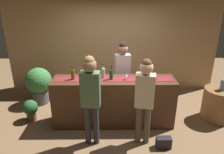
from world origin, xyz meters
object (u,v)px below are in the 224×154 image
Objects in this scene: wine_glass_near_customer at (126,75)px; customer_browsing at (91,92)px; round_side_table at (218,104)px; potted_plant_small at (31,109)px; wine_bottle_green at (111,74)px; bartender at (123,70)px; handbag at (164,143)px; customer_sipping at (145,94)px; vase_on_side_table at (223,85)px; wine_glass_mid_counter at (145,76)px; potted_plant_tall at (39,83)px; wine_bottle_clear at (103,73)px; wine_bottle_amber at (73,74)px.

wine_glass_near_customer is 0.08× the size of customer_browsing.
round_side_table is 4.25m from potted_plant_small.
wine_bottle_green is 2.55m from round_side_table.
handbag is at bearing 105.15° from bartender.
customer_sipping is 7.06× the size of vase_on_side_table.
customer_browsing is 1.67m from handbag.
wine_glass_near_customer is 0.08× the size of customer_sipping.
bartender is at bearing 167.85° from vase_on_side_table.
potted_plant_tall is at bearing 158.18° from wine_glass_mid_counter.
vase_on_side_table is (2.61, 0.03, -0.30)m from wine_bottle_clear.
potted_plant_small is 1.76× the size of handbag.
potted_plant_tall is at bearing 155.83° from wine_glass_near_customer.
customer_sipping is (0.33, -1.26, 0.00)m from bartender.
bartender is 0.96× the size of customer_browsing.
wine_glass_mid_counter is 1.33m from handbag.
wine_glass_near_customer is 0.95m from customer_browsing.
handbag is (1.76, -0.84, -1.05)m from wine_bottle_amber.
customer_sipping is at bearing -99.17° from wine_glass_mid_counter.
handbag is (0.38, -0.17, -0.94)m from customer_sipping.
bartender is 1.75× the size of potted_plant_tall.
wine_bottle_clear is at bearing 38.02° from bartender.
wine_bottle_green reaches higher than wine_glass_near_customer.
vase_on_side_table is 0.25× the size of potted_plant_tall.
potted_plant_tall is at bearing 152.98° from wine_bottle_clear.
wine_glass_near_customer is at bearing -12.90° from wine_bottle_clear.
bartender is (-0.42, 0.66, -0.11)m from wine_glass_mid_counter.
wine_bottle_clear is 0.87m from wine_glass_mid_counter.
bartender is 2.29× the size of round_side_table.
wine_bottle_green is at bearing -4.10° from potted_plant_small.
round_side_table is at bearing 34.24° from handbag.
potted_plant_tall reaches higher than round_side_table.
wine_bottle_amber reaches higher than wine_glass_mid_counter.
wine_glass_near_customer is 0.19× the size of round_side_table.
vase_on_side_table is at bearing -51.47° from round_side_table.
vase_on_side_table reaches higher than potted_plant_small.
wine_bottle_green is 2.17m from potted_plant_tall.
wine_bottle_green is at bearing -177.16° from vase_on_side_table.
wine_glass_mid_counter is 1.91m from round_side_table.
vase_on_side_table is (3.23, 0.12, -0.30)m from wine_bottle_amber.
potted_plant_small reaches higher than handbag.
potted_plant_small is (0.03, -0.82, -0.27)m from potted_plant_tall.
wine_glass_mid_counter is 0.09× the size of bartender.
bartender is 7.06× the size of vase_on_side_table.
wine_bottle_green reaches higher than potted_plant_tall.
potted_plant_tall is (-2.12, 0.36, -0.49)m from bartender.
round_side_table is (2.79, 0.83, -0.72)m from customer_browsing.
potted_plant_tall is at bearing 158.64° from customer_sipping.
bartender is 1.42m from customer_browsing.
wine_bottle_amber is 1.55m from potted_plant_tall.
bartender reaches higher than wine_bottle_green.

